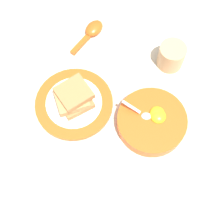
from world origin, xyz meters
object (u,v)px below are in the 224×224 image
(toast_plate, at_px, (74,103))
(soup_spoon, at_px, (92,31))
(toast_sandwich, at_px, (74,98))
(egg_bowl, at_px, (152,121))
(drinking_cup, at_px, (171,56))

(toast_plate, xyz_separation_m, soup_spoon, (-0.03, -0.24, 0.01))
(toast_sandwich, bearing_deg, egg_bowl, 167.80)
(toast_plate, relative_size, toast_sandwich, 1.82)
(egg_bowl, xyz_separation_m, soup_spoon, (0.18, -0.28, -0.01))
(toast_plate, relative_size, soup_spoon, 1.62)
(egg_bowl, distance_m, soup_spoon, 0.33)
(toast_sandwich, bearing_deg, soup_spoon, -95.91)
(egg_bowl, xyz_separation_m, drinking_cup, (-0.05, -0.19, 0.02))
(toast_plate, bearing_deg, drinking_cup, -150.03)
(drinking_cup, bearing_deg, egg_bowl, 75.71)
(toast_sandwich, height_order, drinking_cup, drinking_cup)
(toast_plate, relative_size, drinking_cup, 2.85)
(egg_bowl, xyz_separation_m, toast_plate, (0.21, -0.04, -0.02))
(toast_sandwich, bearing_deg, toast_plate, 12.39)
(egg_bowl, distance_m, toast_plate, 0.21)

